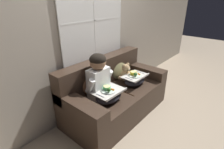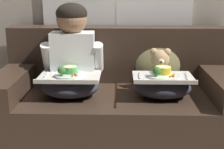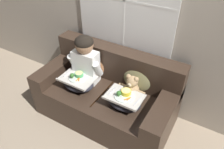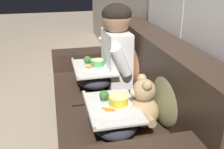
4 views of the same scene
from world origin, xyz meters
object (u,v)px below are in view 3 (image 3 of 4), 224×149
Objects in this scene: couch at (107,95)px; lap_tray_child at (78,82)px; child_figure at (85,57)px; lap_tray_teddy at (124,101)px; teddy_bear at (131,88)px; throw_pillow_behind_child at (93,62)px; throw_pillow_behind_teddy at (138,77)px.

lap_tray_child is at bearing -152.76° from couch.
couch is at bearing -3.10° from child_figure.
child_figure is 1.55× the size of lap_tray_teddy.
lap_tray_teddy is (-0.00, -0.18, -0.05)m from teddy_bear.
couch is 0.42m from teddy_bear.
throw_pillow_behind_child reaches higher than teddy_bear.
child_figure is (-0.66, -0.16, 0.16)m from throw_pillow_behind_teddy.
throw_pillow_behind_child reaches higher than lap_tray_child.
couch reaches higher than throw_pillow_behind_teddy.
throw_pillow_behind_teddy is 0.70m from child_figure.
teddy_bear is (-0.00, -0.17, -0.06)m from throw_pillow_behind_teddy.
throw_pillow_behind_child is 1.24× the size of teddy_bear.
couch is at bearing -151.26° from throw_pillow_behind_teddy.
child_figure is (0.00, -0.16, 0.16)m from throw_pillow_behind_child.
throw_pillow_behind_child is 1.01× the size of lap_tray_teddy.
throw_pillow_behind_teddy is 0.18m from teddy_bear.
throw_pillow_behind_teddy reaches higher than lap_tray_child.
couch is 4.06× the size of lap_tray_child.
throw_pillow_behind_child is at bearing 152.00° from lap_tray_teddy.
child_figure is 0.73m from lap_tray_teddy.
teddy_bear reaches higher than lap_tray_child.
couch reaches higher than lap_tray_teddy.
teddy_bear is at bearing 2.53° from couch.
throw_pillow_behind_teddy is at bearing 89.94° from lap_tray_teddy.
throw_pillow_behind_teddy is (0.66, 0.00, 0.00)m from throw_pillow_behind_child.
child_figure is 0.69m from teddy_bear.
couch is 0.42m from lap_tray_teddy.
throw_pillow_behind_child is 0.66m from throw_pillow_behind_teddy.
teddy_bear reaches higher than lap_tray_teddy.
throw_pillow_behind_child is 0.99× the size of lap_tray_child.
teddy_bear is at bearing 15.63° from lap_tray_child.
lap_tray_teddy is (0.66, 0.00, 0.00)m from lap_tray_child.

